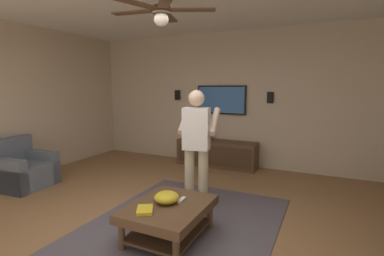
# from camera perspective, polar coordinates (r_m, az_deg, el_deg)

# --- Properties ---
(ground_plane) EXTENTS (8.07, 8.07, 0.00)m
(ground_plane) POSITION_cam_1_polar(r_m,az_deg,el_deg) (3.58, -7.99, -19.93)
(ground_plane) COLOR olive
(wall_back_tv) EXTENTS (0.10, 6.92, 2.83)m
(wall_back_tv) POSITION_cam_1_polar(r_m,az_deg,el_deg) (6.19, 8.99, 5.63)
(wall_back_tv) COLOR #C6B299
(wall_back_tv) RESTS_ON ground
(area_rug) EXTENTS (2.99, 2.18, 0.01)m
(area_rug) POSITION_cam_1_polar(r_m,az_deg,el_deg) (3.61, -2.87, -19.51)
(area_rug) COLOR #514C56
(area_rug) RESTS_ON ground
(armchair) EXTENTS (0.87, 0.88, 0.82)m
(armchair) POSITION_cam_1_polar(r_m,az_deg,el_deg) (5.69, -30.69, -7.26)
(armchair) COLOR slate
(armchair) RESTS_ON ground
(coffee_table) EXTENTS (1.00, 0.80, 0.40)m
(coffee_table) POSITION_cam_1_polar(r_m,az_deg,el_deg) (3.33, -4.62, -16.51)
(coffee_table) COLOR #513823
(coffee_table) RESTS_ON ground
(media_console) EXTENTS (0.45, 1.70, 0.55)m
(media_console) POSITION_cam_1_polar(r_m,az_deg,el_deg) (6.14, 4.92, -5.07)
(media_console) COLOR #513823
(media_console) RESTS_ON ground
(tv) EXTENTS (0.05, 1.08, 0.61)m
(tv) POSITION_cam_1_polar(r_m,az_deg,el_deg) (6.20, 5.85, 5.58)
(tv) COLOR black
(person_standing) EXTENTS (0.60, 0.61, 1.64)m
(person_standing) POSITION_cam_1_polar(r_m,az_deg,el_deg) (4.00, 0.94, -2.63)
(person_standing) COLOR #C6B793
(person_standing) RESTS_ON ground
(bowl) EXTENTS (0.28, 0.28, 0.13)m
(bowl) POSITION_cam_1_polar(r_m,az_deg,el_deg) (3.30, -5.06, -13.55)
(bowl) COLOR gold
(bowl) RESTS_ON coffee_table
(remote_white) EXTENTS (0.15, 0.05, 0.02)m
(remote_white) POSITION_cam_1_polar(r_m,az_deg,el_deg) (3.36, -2.07, -14.06)
(remote_white) COLOR white
(remote_white) RESTS_ON coffee_table
(book) EXTENTS (0.27, 0.25, 0.04)m
(book) POSITION_cam_1_polar(r_m,az_deg,el_deg) (3.14, -9.36, -15.76)
(book) COLOR gold
(book) RESTS_ON coffee_table
(vase_round) EXTENTS (0.22, 0.22, 0.22)m
(vase_round) POSITION_cam_1_polar(r_m,az_deg,el_deg) (6.16, 3.04, -1.34)
(vase_round) COLOR red
(vase_round) RESTS_ON media_console
(wall_speaker_left) EXTENTS (0.06, 0.12, 0.22)m
(wall_speaker_left) POSITION_cam_1_polar(r_m,az_deg,el_deg) (5.94, 15.29, 5.87)
(wall_speaker_left) COLOR black
(wall_speaker_right) EXTENTS (0.06, 0.12, 0.22)m
(wall_speaker_right) POSITION_cam_1_polar(r_m,az_deg,el_deg) (6.65, -2.90, 6.57)
(wall_speaker_right) COLOR black
(ceiling_fan) EXTENTS (1.19, 1.17, 0.46)m
(ceiling_fan) POSITION_cam_1_polar(r_m,az_deg,el_deg) (3.43, -6.26, 21.90)
(ceiling_fan) COLOR #4C3828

